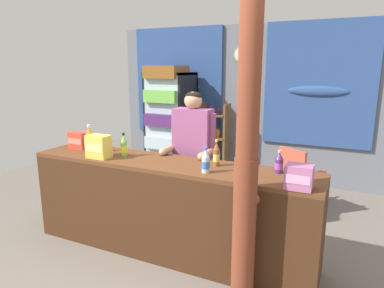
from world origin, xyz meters
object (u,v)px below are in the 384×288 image
(bottle_shelf_rack, at_px, (214,140))
(soda_bottle_orange_soda, at_px, (90,140))
(plastic_lawn_chair, at_px, (298,175))
(snack_box_instant_noodle, at_px, (99,147))
(shopkeeper, at_px, (193,147))
(soda_bottle_iced_tea, at_px, (216,155))
(timber_post, at_px, (246,165))
(soda_bottle_lime_soda, at_px, (124,146))
(snack_box_wafer, at_px, (299,177))
(soda_bottle_grape_soda, at_px, (279,163))
(soda_bottle_water, at_px, (206,162))
(stall_counter, at_px, (162,201))
(drink_fridge, at_px, (169,117))
(snack_box_crackers, at_px, (79,140))

(bottle_shelf_rack, height_order, soda_bottle_orange_soda, bottle_shelf_rack)
(bottle_shelf_rack, relative_size, plastic_lawn_chair, 1.50)
(snack_box_instant_noodle, bearing_deg, shopkeeper, 39.23)
(soda_bottle_orange_soda, bearing_deg, soda_bottle_iced_tea, 3.70)
(timber_post, height_order, soda_bottle_iced_tea, timber_post)
(soda_bottle_lime_soda, distance_m, soda_bottle_iced_tea, 1.00)
(snack_box_wafer, xyz_separation_m, snack_box_instant_noodle, (-2.00, 0.06, 0.02))
(soda_bottle_grape_soda, bearing_deg, plastic_lawn_chair, 91.20)
(plastic_lawn_chair, bearing_deg, soda_bottle_orange_soda, -140.82)
(soda_bottle_water, relative_size, soda_bottle_iced_tea, 0.90)
(stall_counter, distance_m, bottle_shelf_rack, 2.61)
(soda_bottle_iced_tea, bearing_deg, snack_box_wafer, -20.80)
(soda_bottle_orange_soda, distance_m, snack_box_instant_noodle, 0.29)
(bottle_shelf_rack, relative_size, snack_box_instant_noodle, 5.46)
(stall_counter, height_order, soda_bottle_water, soda_bottle_water)
(timber_post, relative_size, soda_bottle_water, 10.54)
(soda_bottle_grape_soda, bearing_deg, soda_bottle_lime_soda, -175.53)
(soda_bottle_iced_tea, bearing_deg, bottle_shelf_rack, 112.31)
(snack_box_wafer, bearing_deg, bottle_shelf_rack, 123.57)
(bottle_shelf_rack, height_order, soda_bottle_grape_soda, bottle_shelf_rack)
(stall_counter, height_order, snack_box_instant_noodle, snack_box_instant_noodle)
(soda_bottle_water, height_order, soda_bottle_iced_tea, soda_bottle_iced_tea)
(drink_fridge, bearing_deg, snack_box_wafer, -44.35)
(shopkeeper, xyz_separation_m, soda_bottle_iced_tea, (0.43, -0.38, 0.05))
(snack_box_instant_noodle, bearing_deg, plastic_lawn_chair, 45.54)
(drink_fridge, relative_size, snack_box_wafer, 9.37)
(stall_counter, relative_size, snack_box_instant_noodle, 12.58)
(snack_box_instant_noodle, bearing_deg, soda_bottle_iced_tea, 11.53)
(snack_box_wafer, bearing_deg, stall_counter, 175.35)
(timber_post, relative_size, soda_bottle_grape_soda, 11.86)
(drink_fridge, relative_size, soda_bottle_grape_soda, 9.25)
(soda_bottle_orange_soda, height_order, soda_bottle_water, soda_bottle_orange_soda)
(timber_post, xyz_separation_m, soda_bottle_grape_soda, (0.14, 0.55, -0.12))
(bottle_shelf_rack, bearing_deg, shopkeeper, -74.71)
(timber_post, height_order, soda_bottle_orange_soda, timber_post)
(plastic_lawn_chair, xyz_separation_m, soda_bottle_water, (-0.55, -1.77, 0.57))
(bottle_shelf_rack, bearing_deg, snack_box_instant_noodle, -95.04)
(soda_bottle_lime_soda, bearing_deg, soda_bottle_orange_soda, -179.36)
(soda_bottle_water, bearing_deg, bottle_shelf_rack, 110.30)
(timber_post, distance_m, soda_bottle_lime_soda, 1.51)
(soda_bottle_lime_soda, distance_m, snack_box_wafer, 1.81)
(soda_bottle_grape_soda, relative_size, snack_box_wafer, 1.01)
(snack_box_wafer, relative_size, snack_box_crackers, 0.93)
(bottle_shelf_rack, relative_size, snack_box_crackers, 5.93)
(soda_bottle_grape_soda, height_order, snack_box_instant_noodle, snack_box_instant_noodle)
(snack_box_instant_noodle, bearing_deg, soda_bottle_grape_soda, 8.93)
(drink_fridge, bearing_deg, soda_bottle_grape_soda, -42.76)
(soda_bottle_lime_soda, bearing_deg, stall_counter, -12.12)
(soda_bottle_grape_soda, bearing_deg, stall_counter, -167.53)
(soda_bottle_water, bearing_deg, snack_box_instant_noodle, -179.73)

